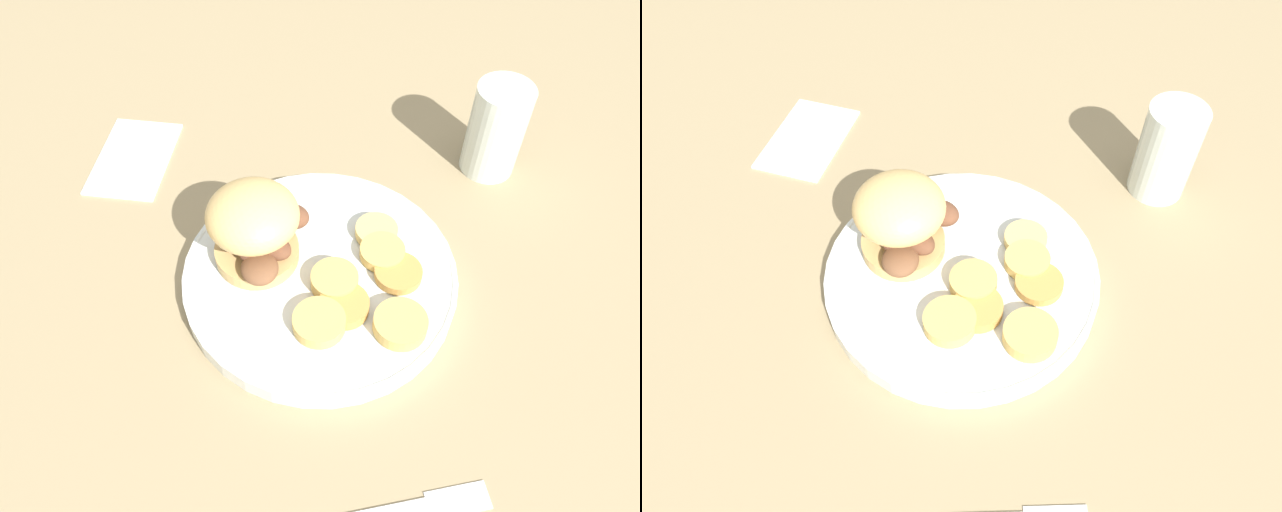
{
  "view_description": "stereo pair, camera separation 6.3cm",
  "coord_description": "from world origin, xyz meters",
  "views": [
    {
      "loc": [
        0.24,
        0.3,
        0.55
      ],
      "look_at": [
        0.0,
        0.0,
        0.05
      ],
      "focal_mm": 35.0,
      "sensor_mm": 36.0,
      "label": 1
    },
    {
      "loc": [
        0.18,
        0.33,
        0.55
      ],
      "look_at": [
        0.0,
        0.0,
        0.05
      ],
      "focal_mm": 35.0,
      "sensor_mm": 36.0,
      "label": 2
    }
  ],
  "objects": [
    {
      "name": "ground_plane",
      "position": [
        0.0,
        0.0,
        0.0
      ],
      "size": [
        4.0,
        4.0,
        0.0
      ],
      "primitive_type": "plane",
      "color": "#937F5B"
    },
    {
      "name": "dinner_plate",
      "position": [
        0.0,
        0.0,
        0.01
      ],
      "size": [
        0.29,
        0.29,
        0.02
      ],
      "color": "silver",
      "rests_on": "ground_plane"
    },
    {
      "name": "sandwich",
      "position": [
        0.04,
        -0.05,
        0.07
      ],
      "size": [
        0.12,
        0.1,
        0.09
      ],
      "color": "tan",
      "rests_on": "dinner_plate"
    },
    {
      "name": "potato_round_0",
      "position": [
        0.01,
        0.05,
        0.03
      ],
      "size": [
        0.05,
        0.05,
        0.01
      ],
      "primitive_type": "cylinder",
      "color": "#BC8942",
      "rests_on": "dinner_plate"
    },
    {
      "name": "potato_round_1",
      "position": [
        -0.06,
        0.03,
        0.03
      ],
      "size": [
        0.05,
        0.05,
        0.01
      ],
      "primitive_type": "cylinder",
      "color": "tan",
      "rests_on": "dinner_plate"
    },
    {
      "name": "potato_round_2",
      "position": [
        -0.0,
        0.02,
        0.03
      ],
      "size": [
        0.05,
        0.05,
        0.02
      ],
      "primitive_type": "cylinder",
      "color": "tan",
      "rests_on": "dinner_plate"
    },
    {
      "name": "potato_round_3",
      "position": [
        -0.02,
        0.1,
        0.03
      ],
      "size": [
        0.05,
        0.05,
        0.02
      ],
      "primitive_type": "cylinder",
      "color": "tan",
      "rests_on": "dinner_plate"
    },
    {
      "name": "potato_round_4",
      "position": [
        -0.08,
        -0.0,
        0.03
      ],
      "size": [
        0.05,
        0.05,
        0.01
      ],
      "primitive_type": "cylinder",
      "color": "#DBB766",
      "rests_on": "dinner_plate"
    },
    {
      "name": "potato_round_5",
      "position": [
        -0.06,
        0.06,
        0.03
      ],
      "size": [
        0.05,
        0.05,
        0.01
      ],
      "primitive_type": "cylinder",
      "color": "#BC8942",
      "rests_on": "dinner_plate"
    },
    {
      "name": "potato_round_6",
      "position": [
        0.04,
        0.05,
        0.03
      ],
      "size": [
        0.05,
        0.05,
        0.01
      ],
      "primitive_type": "cylinder",
      "color": "tan",
      "rests_on": "dinner_plate"
    },
    {
      "name": "fork",
      "position": [
        0.09,
        0.23,
        0.0
      ],
      "size": [
        0.15,
        0.09,
        0.0
      ],
      "color": "silver",
      "rests_on": "ground_plane"
    },
    {
      "name": "drinking_glass",
      "position": [
        -0.27,
        -0.01,
        0.06
      ],
      "size": [
        0.07,
        0.07,
        0.12
      ],
      "color": "silver",
      "rests_on": "ground_plane"
    },
    {
      "name": "napkin",
      "position": [
        0.07,
        -0.29,
        0.0
      ],
      "size": [
        0.16,
        0.16,
        0.01
      ],
      "primitive_type": "cube",
      "rotation": [
        0.0,
        0.0,
        3.92
      ],
      "color": "white",
      "rests_on": "ground_plane"
    }
  ]
}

